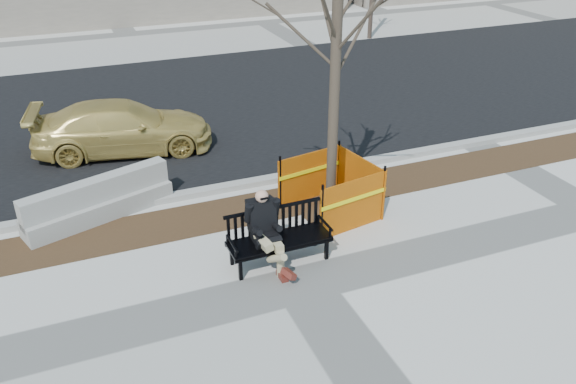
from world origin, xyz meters
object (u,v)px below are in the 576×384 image
tree_fence (330,213)px  sedan (126,151)px  seated_man (265,263)px  bench (279,261)px  jersey_barrier_left (101,217)px

tree_fence → sedan: bearing=125.3°
seated_man → sedan: bearing=104.1°
bench → seated_man: bearing=168.7°
tree_fence → jersey_barrier_left: 4.39m
bench → sedan: 5.93m
bench → tree_fence: 1.89m
sedan → jersey_barrier_left: bearing=172.8°
tree_fence → sedan: 5.55m
seated_man → tree_fence: 2.06m
tree_fence → jersey_barrier_left: bearing=159.9°
seated_man → jersey_barrier_left: bearing=131.9°
bench → seated_man: (-0.24, 0.05, 0.00)m
seated_man → tree_fence: tree_fence is taller
tree_fence → seated_man: bearing=-147.5°
bench → jersey_barrier_left: 3.74m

